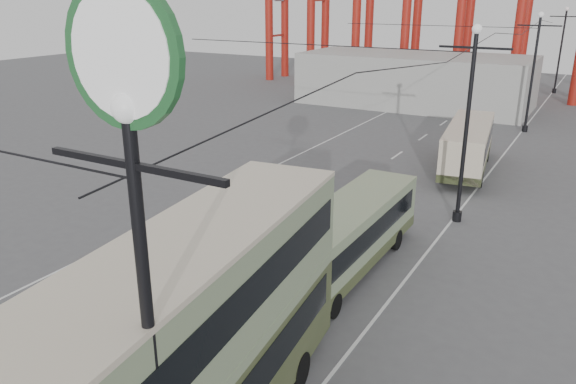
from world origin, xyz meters
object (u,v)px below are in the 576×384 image
Objects in this scene: lamp_post_near at (136,195)px; single_decker_cream at (468,145)px; double_decker_bus at (201,335)px; pedestrian at (288,241)px; single_decker_green at (347,235)px.

lamp_post_near reaches higher than single_decker_cream.
single_decker_cream is at bearing 83.08° from double_decker_bus.
double_decker_bus reaches higher than single_decker_cream.
lamp_post_near is 15.70m from pedestrian.
single_decker_cream is at bearing 93.13° from lamp_post_near.
lamp_post_near is at bearing -94.62° from single_decker_cream.
single_decker_green is at bearing 169.79° from pedestrian.
pedestrian is (-2.55, -0.29, -0.74)m from single_decker_green.
pedestrian is at bearing 102.19° from double_decker_bus.
pedestrian is (-5.07, 13.10, -7.02)m from lamp_post_near.
lamp_post_near is 30.39m from single_decker_cream.
double_decker_bus is at bearing 117.39° from lamp_post_near.
single_decker_cream is 16.99m from pedestrian.
single_decker_cream is (0.89, 16.32, 0.09)m from single_decker_green.
lamp_post_near is 1.09× the size of single_decker_green.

